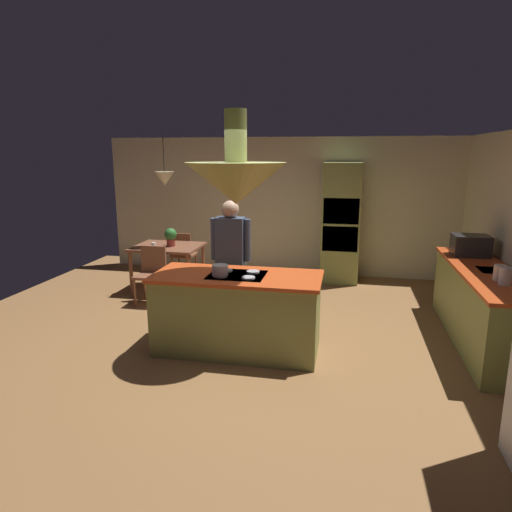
% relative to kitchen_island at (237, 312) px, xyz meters
% --- Properties ---
extents(ground, '(8.16, 8.16, 0.00)m').
position_rel_kitchen_island_xyz_m(ground, '(0.00, 0.20, -0.46)').
color(ground, olive).
extents(wall_back, '(6.80, 0.10, 2.55)m').
position_rel_kitchen_island_xyz_m(wall_back, '(0.00, 3.65, 0.82)').
color(wall_back, beige).
rests_on(wall_back, ground).
extents(kitchen_island, '(1.92, 0.86, 0.93)m').
position_rel_kitchen_island_xyz_m(kitchen_island, '(0.00, 0.00, 0.00)').
color(kitchen_island, '#8C934C').
rests_on(kitchen_island, ground).
extents(counter_run_right, '(0.73, 2.62, 0.91)m').
position_rel_kitchen_island_xyz_m(counter_run_right, '(2.84, 0.80, 0.00)').
color(counter_run_right, '#8C934C').
rests_on(counter_run_right, ground).
extents(oven_tower, '(0.66, 0.62, 2.10)m').
position_rel_kitchen_island_xyz_m(oven_tower, '(1.10, 3.24, 0.59)').
color(oven_tower, '#8C934C').
rests_on(oven_tower, ground).
extents(dining_table, '(1.09, 0.90, 0.76)m').
position_rel_kitchen_island_xyz_m(dining_table, '(-1.70, 2.10, 0.20)').
color(dining_table, brown).
rests_on(dining_table, ground).
extents(person_at_island, '(0.53, 0.22, 1.68)m').
position_rel_kitchen_island_xyz_m(person_at_island, '(-0.25, 0.70, 0.50)').
color(person_at_island, tan).
rests_on(person_at_island, ground).
extents(range_hood, '(1.10, 1.10, 1.00)m').
position_rel_kitchen_island_xyz_m(range_hood, '(0.00, 0.00, 1.50)').
color(range_hood, '#8C934C').
extents(pendant_light_over_table, '(0.32, 0.32, 0.82)m').
position_rel_kitchen_island_xyz_m(pendant_light_over_table, '(-1.70, 2.10, 1.40)').
color(pendant_light_over_table, beige).
extents(chair_facing_island, '(0.40, 0.40, 0.87)m').
position_rel_kitchen_island_xyz_m(chair_facing_island, '(-1.70, 1.43, 0.04)').
color(chair_facing_island, brown).
rests_on(chair_facing_island, ground).
extents(chair_by_back_wall, '(0.40, 0.40, 0.87)m').
position_rel_kitchen_island_xyz_m(chair_by_back_wall, '(-1.70, 2.77, 0.04)').
color(chair_by_back_wall, brown).
rests_on(chair_by_back_wall, ground).
extents(potted_plant_on_table, '(0.20, 0.20, 0.30)m').
position_rel_kitchen_island_xyz_m(potted_plant_on_table, '(-1.63, 2.08, 0.47)').
color(potted_plant_on_table, '#99382D').
rests_on(potted_plant_on_table, dining_table).
extents(cup_on_table, '(0.07, 0.07, 0.09)m').
position_rel_kitchen_island_xyz_m(cup_on_table, '(-1.84, 1.87, 0.35)').
color(cup_on_table, white).
rests_on(cup_on_table, dining_table).
extents(canister_flour, '(0.12, 0.12, 0.19)m').
position_rel_kitchen_island_xyz_m(canister_flour, '(2.84, 0.16, 0.55)').
color(canister_flour, silver).
rests_on(canister_flour, counter_run_right).
extents(canister_sugar, '(0.12, 0.12, 0.17)m').
position_rel_kitchen_island_xyz_m(canister_sugar, '(2.84, 0.34, 0.54)').
color(canister_sugar, silver).
rests_on(canister_sugar, counter_run_right).
extents(microwave_on_counter, '(0.46, 0.36, 0.28)m').
position_rel_kitchen_island_xyz_m(microwave_on_counter, '(2.84, 1.57, 0.59)').
color(microwave_on_counter, '#232326').
rests_on(microwave_on_counter, counter_run_right).
extents(cooking_pot_on_cooktop, '(0.18, 0.18, 0.12)m').
position_rel_kitchen_island_xyz_m(cooking_pot_on_cooktop, '(-0.16, -0.13, 0.53)').
color(cooking_pot_on_cooktop, '#B2B2B7').
rests_on(cooking_pot_on_cooktop, kitchen_island).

